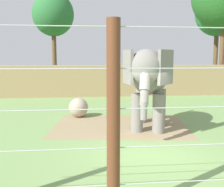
# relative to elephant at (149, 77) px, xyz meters

# --- Properties ---
(ground_plane) EXTENTS (120.00, 120.00, 0.00)m
(ground_plane) POSITION_rel_elephant_xyz_m (-0.52, -2.87, -2.20)
(ground_plane) COLOR #759956
(dirt_patch) EXTENTS (6.31, 4.99, 0.01)m
(dirt_patch) POSITION_rel_elephant_xyz_m (-1.11, 0.71, -2.19)
(dirt_patch) COLOR #937F5B
(dirt_patch) RESTS_ON ground
(embankment_wall) EXTENTS (36.00, 1.80, 2.37)m
(embankment_wall) POSITION_rel_elephant_xyz_m (-0.52, 10.34, -1.01)
(embankment_wall) COLOR #997F56
(embankment_wall) RESTS_ON ground
(elephant) EXTENTS (2.54, 4.31, 3.32)m
(elephant) POSITION_rel_elephant_xyz_m (0.00, 0.00, 0.00)
(elephant) COLOR gray
(elephant) RESTS_ON ground
(enrichment_ball) EXTENTS (0.98, 0.98, 0.98)m
(enrichment_ball) POSITION_rel_elephant_xyz_m (-2.98, 2.64, -1.71)
(enrichment_ball) COLOR tan
(enrichment_ball) RESTS_ON ground
(cable_fence) EXTENTS (11.70, 0.25, 3.69)m
(cable_fence) POSITION_rel_elephant_xyz_m (-0.49, -6.14, -0.34)
(cable_fence) COLOR brown
(cable_fence) RESTS_ON ground
(tree_far_left) EXTENTS (4.03, 4.03, 9.28)m
(tree_far_left) POSITION_rel_elephant_xyz_m (-5.59, 16.56, 4.90)
(tree_far_left) COLOR brown
(tree_far_left) RESTS_ON ground
(tree_behind_wall) EXTENTS (4.37, 4.37, 9.67)m
(tree_behind_wall) POSITION_rel_elephant_xyz_m (10.54, 15.21, 5.12)
(tree_behind_wall) COLOR brown
(tree_behind_wall) RESTS_ON ground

